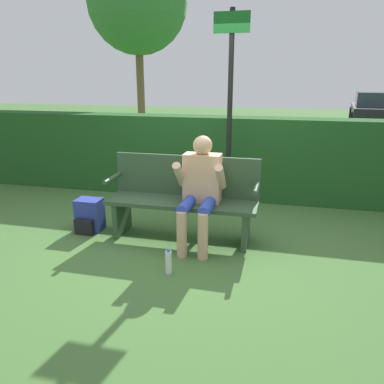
% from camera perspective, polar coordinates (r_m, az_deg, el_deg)
% --- Properties ---
extents(ground_plane, '(40.00, 40.00, 0.00)m').
position_cam_1_polar(ground_plane, '(4.52, -1.56, -7.06)').
color(ground_plane, '#426B33').
extents(hedge_back, '(12.00, 0.48, 1.27)m').
position_cam_1_polar(hedge_back, '(5.98, 2.84, 5.38)').
color(hedge_back, '#1E4C1E').
rests_on(hedge_back, ground).
extents(park_bench, '(1.75, 0.48, 0.96)m').
position_cam_1_polar(park_bench, '(4.41, -1.37, -0.90)').
color(park_bench, '#334C33').
rests_on(park_bench, ground).
extents(person_seated, '(0.55, 0.66, 1.23)m').
position_cam_1_polar(person_seated, '(4.17, 1.25, 0.91)').
color(person_seated, '#DBA884').
rests_on(person_seated, ground).
extents(backpack, '(0.31, 0.31, 0.40)m').
position_cam_1_polar(backpack, '(4.86, -15.39, -3.51)').
color(backpack, '#283893').
rests_on(backpack, ground).
extents(water_bottle, '(0.06, 0.06, 0.26)m').
position_cam_1_polar(water_bottle, '(3.72, -3.60, -10.60)').
color(water_bottle, white).
rests_on(water_bottle, ground).
extents(signpost, '(0.47, 0.09, 2.70)m').
position_cam_1_polar(signpost, '(5.23, 5.81, 13.85)').
color(signpost, black).
rests_on(signpost, ground).
extents(parked_car, '(2.26, 4.13, 1.28)m').
position_cam_1_polar(parked_car, '(16.94, 26.25, 11.23)').
color(parked_car, black).
rests_on(parked_car, ground).
extents(tree, '(2.52, 2.52, 4.90)m').
position_cam_1_polar(tree, '(10.68, -8.32, 26.55)').
color(tree, brown).
rests_on(tree, ground).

